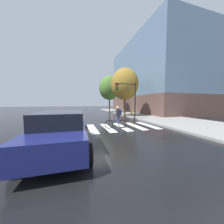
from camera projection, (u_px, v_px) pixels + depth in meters
The scene contains 10 objects.
ground_plane at pixel (92, 129), 8.83m from camera, with size 120.00×120.00×0.00m, color black.
sidewalk at pixel (183, 122), 11.37m from camera, with size 6.50×50.00×0.15m, color gray.
crosswalk_stripes at pixel (100, 128), 9.00m from camera, with size 8.90×3.30×0.01m.
sedan_near at pixel (62, 130), 4.77m from camera, with size 2.26×4.65×1.59m.
cyclist at pixel (117, 117), 8.91m from camera, with size 1.71×0.38×1.69m.
traffic_light_near at pixel (128, 94), 12.96m from camera, with size 2.47×0.28×4.20m.
fire_hydrant at pixel (131, 112), 17.79m from camera, with size 0.33×0.22×0.78m.
street_tree_near at pixel (125, 84), 15.96m from camera, with size 3.72×3.72×6.62m.
street_tree_mid at pixel (109, 88), 22.40m from camera, with size 3.97×3.97×7.06m.
corner_building at pixel (166, 80), 26.45m from camera, with size 18.74×20.68×14.20m.
Camera 1 is at (-1.12, -8.76, 1.94)m, focal length 18.84 mm.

